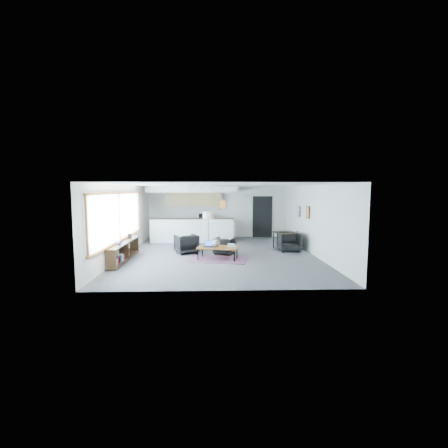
{
  "coord_description": "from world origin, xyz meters",
  "views": [
    {
      "loc": [
        -0.24,
        -12.09,
        2.41
      ],
      "look_at": [
        0.19,
        0.4,
        1.1
      ],
      "focal_mm": 26.0,
      "sensor_mm": 36.0,
      "label": 1
    }
  ],
  "objects_px": {
    "armchair_right": "(224,245)",
    "dining_chair_far": "(290,240)",
    "laptop": "(208,245)",
    "floor_lamp": "(208,217)",
    "dining_table": "(286,233)",
    "dining_chair_near": "(289,242)",
    "ceramic_pot": "(216,243)",
    "book_stack": "(231,245)",
    "microwave": "(205,216)",
    "armchair_left": "(186,243)",
    "coffee_table": "(218,248)"
  },
  "relations": [
    {
      "from": "ceramic_pot",
      "to": "floor_lamp",
      "type": "relative_size",
      "value": 0.17
    },
    {
      "from": "dining_chair_near",
      "to": "dining_chair_far",
      "type": "distance_m",
      "value": 0.85
    },
    {
      "from": "ceramic_pot",
      "to": "dining_table",
      "type": "height_order",
      "value": "ceramic_pot"
    },
    {
      "from": "ceramic_pot",
      "to": "book_stack",
      "type": "height_order",
      "value": "ceramic_pot"
    },
    {
      "from": "dining_chair_far",
      "to": "dining_table",
      "type": "bearing_deg",
      "value": 55.01
    },
    {
      "from": "armchair_left",
      "to": "microwave",
      "type": "xyz_separation_m",
      "value": [
        0.61,
        3.95,
        0.72
      ]
    },
    {
      "from": "dining_chair_near",
      "to": "microwave",
      "type": "xyz_separation_m",
      "value": [
        -3.41,
        3.69,
        0.76
      ]
    },
    {
      "from": "armchair_left",
      "to": "floor_lamp",
      "type": "xyz_separation_m",
      "value": [
        0.83,
        0.93,
        0.93
      ]
    },
    {
      "from": "laptop",
      "to": "floor_lamp",
      "type": "height_order",
      "value": "floor_lamp"
    },
    {
      "from": "dining_table",
      "to": "microwave",
      "type": "distance_m",
      "value": 4.68
    },
    {
      "from": "floor_lamp",
      "to": "microwave",
      "type": "xyz_separation_m",
      "value": [
        -0.22,
        3.02,
        -0.22
      ]
    },
    {
      "from": "dining_chair_near",
      "to": "book_stack",
      "type": "bearing_deg",
      "value": -151.76
    },
    {
      "from": "book_stack",
      "to": "floor_lamp",
      "type": "distance_m",
      "value": 2.35
    },
    {
      "from": "armchair_left",
      "to": "coffee_table",
      "type": "bearing_deg",
      "value": 112.55
    },
    {
      "from": "book_stack",
      "to": "armchair_left",
      "type": "bearing_deg",
      "value": 146.61
    },
    {
      "from": "laptop",
      "to": "floor_lamp",
      "type": "relative_size",
      "value": 0.23
    },
    {
      "from": "armchair_right",
      "to": "dining_chair_near",
      "type": "relative_size",
      "value": 0.99
    },
    {
      "from": "dining_table",
      "to": "dining_chair_near",
      "type": "xyz_separation_m",
      "value": [
        0.0,
        -0.53,
        -0.29
      ]
    },
    {
      "from": "coffee_table",
      "to": "book_stack",
      "type": "xyz_separation_m",
      "value": [
        0.47,
        0.04,
        0.07
      ]
    },
    {
      "from": "book_stack",
      "to": "armchair_left",
      "type": "height_order",
      "value": "armchair_left"
    },
    {
      "from": "coffee_table",
      "to": "ceramic_pot",
      "type": "bearing_deg",
      "value": -135.38
    },
    {
      "from": "dining_table",
      "to": "dining_chair_far",
      "type": "relative_size",
      "value": 1.58
    },
    {
      "from": "ceramic_pot",
      "to": "book_stack",
      "type": "relative_size",
      "value": 0.87
    },
    {
      "from": "laptop",
      "to": "dining_chair_near",
      "type": "height_order",
      "value": "dining_chair_near"
    },
    {
      "from": "armchair_right",
      "to": "dining_chair_far",
      "type": "bearing_deg",
      "value": -133.59
    },
    {
      "from": "coffee_table",
      "to": "microwave",
      "type": "distance_m",
      "value": 5.16
    },
    {
      "from": "armchair_right",
      "to": "floor_lamp",
      "type": "bearing_deg",
      "value": -40.39
    },
    {
      "from": "laptop",
      "to": "microwave",
      "type": "bearing_deg",
      "value": 104.0
    },
    {
      "from": "dining_chair_far",
      "to": "microwave",
      "type": "xyz_separation_m",
      "value": [
        -3.65,
        2.88,
        0.79
      ]
    },
    {
      "from": "coffee_table",
      "to": "armchair_left",
      "type": "bearing_deg",
      "value": 148.65
    },
    {
      "from": "book_stack",
      "to": "laptop",
      "type": "bearing_deg",
      "value": -177.46
    },
    {
      "from": "coffee_table",
      "to": "microwave",
      "type": "bearing_deg",
      "value": 108.83
    },
    {
      "from": "armchair_left",
      "to": "armchair_right",
      "type": "height_order",
      "value": "armchair_left"
    },
    {
      "from": "armchair_left",
      "to": "dining_chair_near",
      "type": "relative_size",
      "value": 1.13
    },
    {
      "from": "laptop",
      "to": "dining_chair_far",
      "type": "distance_m",
      "value": 4.05
    },
    {
      "from": "dining_table",
      "to": "dining_chair_near",
      "type": "relative_size",
      "value": 1.47
    },
    {
      "from": "laptop",
      "to": "dining_chair_near",
      "type": "distance_m",
      "value": 3.46
    },
    {
      "from": "book_stack",
      "to": "dining_chair_far",
      "type": "distance_m",
      "value": 3.39
    },
    {
      "from": "dining_table",
      "to": "microwave",
      "type": "height_order",
      "value": "microwave"
    },
    {
      "from": "coffee_table",
      "to": "dining_chair_near",
      "type": "relative_size",
      "value": 2.12
    },
    {
      "from": "laptop",
      "to": "armchair_right",
      "type": "bearing_deg",
      "value": 67.75
    },
    {
      "from": "ceramic_pot",
      "to": "dining_table",
      "type": "bearing_deg",
      "value": 34.03
    },
    {
      "from": "dining_chair_near",
      "to": "microwave",
      "type": "bearing_deg",
      "value": 131.2
    },
    {
      "from": "dining_chair_near",
      "to": "laptop",
      "type": "bearing_deg",
      "value": -157.85
    },
    {
      "from": "book_stack",
      "to": "armchair_left",
      "type": "relative_size",
      "value": 0.37
    },
    {
      "from": "book_stack",
      "to": "dining_table",
      "type": "relative_size",
      "value": 0.29
    },
    {
      "from": "book_stack",
      "to": "dining_chair_near",
      "type": "bearing_deg",
      "value": 29.75
    },
    {
      "from": "book_stack",
      "to": "floor_lamp",
      "type": "bearing_deg",
      "value": 112.29
    },
    {
      "from": "coffee_table",
      "to": "laptop",
      "type": "height_order",
      "value": "laptop"
    },
    {
      "from": "dining_chair_near",
      "to": "armchair_right",
      "type": "bearing_deg",
      "value": -170.75
    }
  ]
}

